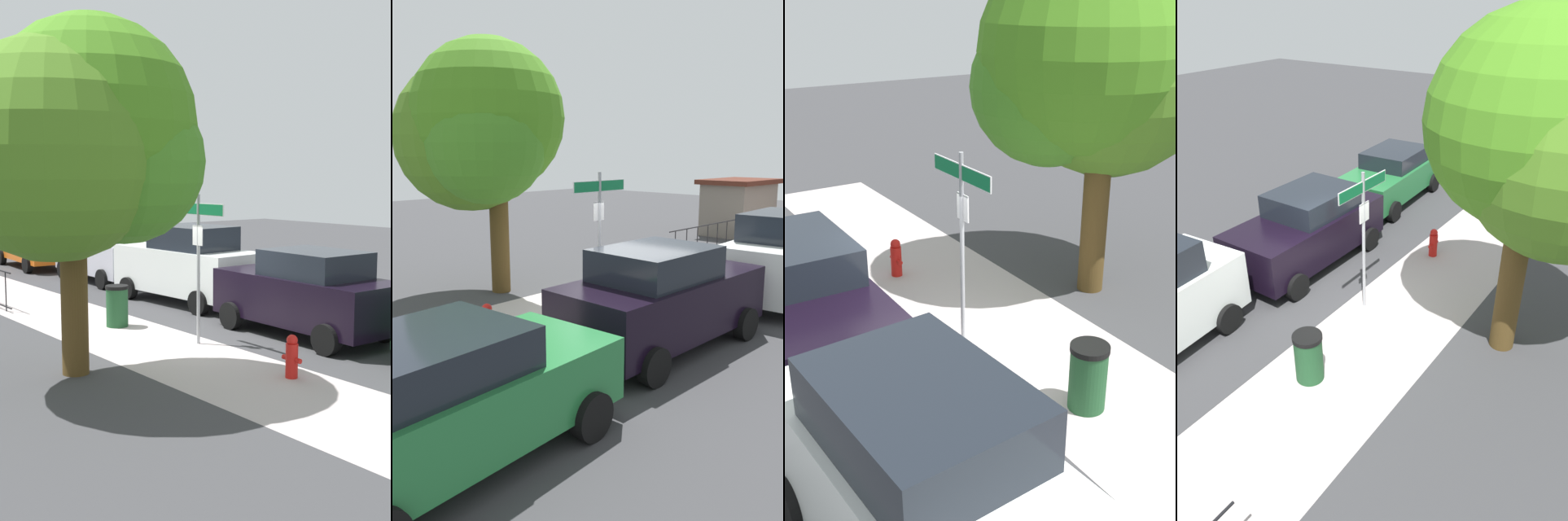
{
  "view_description": "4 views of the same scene",
  "coord_description": "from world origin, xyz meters",
  "views": [
    {
      "loc": [
        -11.57,
        9.06,
        3.55
      ],
      "look_at": [
        -0.38,
        0.5,
        1.8
      ],
      "focal_mm": 46.98,
      "sensor_mm": 36.0,
      "label": 1
    },
    {
      "loc": [
        -9.02,
        -7.44,
        3.61
      ],
      "look_at": [
        -0.72,
        0.41,
        1.26
      ],
      "focal_mm": 36.6,
      "sensor_mm": 36.0,
      "label": 2
    },
    {
      "loc": [
        7.73,
        -4.37,
        5.43
      ],
      "look_at": [
        -0.91,
        1.08,
        1.08
      ],
      "focal_mm": 44.62,
      "sensor_mm": 36.0,
      "label": 3
    },
    {
      "loc": [
        7.26,
        5.72,
        6.44
      ],
      "look_at": [
        -0.26,
        0.69,
        1.31
      ],
      "focal_mm": 33.95,
      "sensor_mm": 36.0,
      "label": 4
    }
  ],
  "objects": [
    {
      "name": "ground_plane",
      "position": [
        0.0,
        0.0,
        0.0
      ],
      "size": [
        60.0,
        60.0,
        0.0
      ],
      "primitive_type": "plane",
      "color": "#38383A"
    },
    {
      "name": "sidewalk_strip",
      "position": [
        2.0,
        1.3,
        0.0
      ],
      "size": [
        24.0,
        2.6,
        0.0
      ],
      "primitive_type": "cube",
      "color": "#B2A5A3",
      "rests_on": "ground_plane"
    },
    {
      "name": "street_sign",
      "position": [
        -0.35,
        0.4,
        2.25
      ],
      "size": [
        1.63,
        0.07,
        3.17
      ],
      "color": "#9EA0A5",
      "rests_on": "ground_plane"
    },
    {
      "name": "shade_tree",
      "position": [
        -1.21,
        3.55,
        4.1
      ],
      "size": [
        3.77,
        4.42,
        6.25
      ],
      "color": "#503A1A",
      "rests_on": "ground_plane"
    },
    {
      "name": "car_green",
      "position": [
        -6.05,
        -2.41,
        0.86
      ],
      "size": [
        4.37,
        2.22,
        1.68
      ],
      "rotation": [
        0.0,
        0.0,
        0.06
      ],
      "color": "#237038",
      "rests_on": "ground_plane"
    },
    {
      "name": "car_black",
      "position": [
        -1.25,
        -1.96,
        0.97
      ],
      "size": [
        4.34,
        2.1,
        1.93
      ],
      "rotation": [
        0.0,
        0.0,
        -0.01
      ],
      "color": "black",
      "rests_on": "ground_plane"
    },
    {
      "name": "fire_hydrant",
      "position": [
        -3.31,
        0.6,
        0.38
      ],
      "size": [
        0.42,
        0.22,
        0.78
      ],
      "color": "red",
      "rests_on": "ground_plane"
    },
    {
      "name": "trash_bin",
      "position": [
        2.15,
        0.9,
        0.49
      ],
      "size": [
        0.55,
        0.55,
        0.98
      ],
      "color": "#1E4C28",
      "rests_on": "ground_plane"
    }
  ]
}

